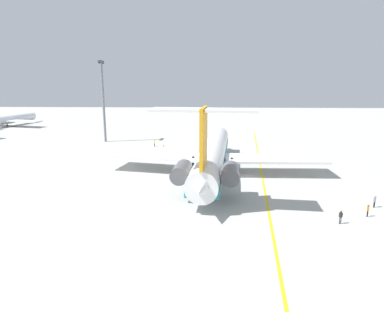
{
  "coord_description": "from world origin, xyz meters",
  "views": [
    {
      "loc": [
        -58.89,
        7.7,
        17.48
      ],
      "look_at": [
        3.06,
        10.11,
        3.3
      ],
      "focal_mm": 31.07,
      "sensor_mm": 36.0,
      "label": 1
    }
  ],
  "objects_px": {
    "airliner_far_right": "(8,119)",
    "light_mast": "(103,98)",
    "ground_crew_portside": "(341,215)",
    "ground_crew_starboard": "(375,200)",
    "safety_cone_nose": "(163,145)",
    "ground_crew_near_tail": "(154,143)",
    "main_jetliner": "(212,155)",
    "ground_crew_near_nose": "(368,209)"
  },
  "relations": [
    {
      "from": "ground_crew_near_tail",
      "to": "ground_crew_portside",
      "type": "relative_size",
      "value": 1.01
    },
    {
      "from": "ground_crew_near_nose",
      "to": "ground_crew_near_tail",
      "type": "height_order",
      "value": "ground_crew_near_tail"
    },
    {
      "from": "ground_crew_portside",
      "to": "light_mast",
      "type": "height_order",
      "value": "light_mast"
    },
    {
      "from": "main_jetliner",
      "to": "ground_crew_near_nose",
      "type": "relative_size",
      "value": 29.37
    },
    {
      "from": "ground_crew_near_nose",
      "to": "ground_crew_portside",
      "type": "bearing_deg",
      "value": -95.41
    },
    {
      "from": "ground_crew_near_tail",
      "to": "light_mast",
      "type": "bearing_deg",
      "value": 111.74
    },
    {
      "from": "main_jetliner",
      "to": "ground_crew_near_nose",
      "type": "xyz_separation_m",
      "value": [
        -19.05,
        -19.95,
        -2.79
      ]
    },
    {
      "from": "ground_crew_near_nose",
      "to": "safety_cone_nose",
      "type": "relative_size",
      "value": 2.99
    },
    {
      "from": "ground_crew_starboard",
      "to": "safety_cone_nose",
      "type": "distance_m",
      "value": 55.35
    },
    {
      "from": "main_jetliner",
      "to": "light_mast",
      "type": "relative_size",
      "value": 2.11
    },
    {
      "from": "ground_crew_near_tail",
      "to": "light_mast",
      "type": "height_order",
      "value": "light_mast"
    },
    {
      "from": "ground_crew_starboard",
      "to": "safety_cone_nose",
      "type": "bearing_deg",
      "value": 15.16
    },
    {
      "from": "ground_crew_near_nose",
      "to": "light_mast",
      "type": "bearing_deg",
      "value": -169.91
    },
    {
      "from": "ground_crew_portside",
      "to": "ground_crew_starboard",
      "type": "xyz_separation_m",
      "value": [
        5.71,
        -6.93,
        0.05
      ]
    },
    {
      "from": "ground_crew_portside",
      "to": "safety_cone_nose",
      "type": "bearing_deg",
      "value": -141.49
    },
    {
      "from": "main_jetliner",
      "to": "airliner_far_right",
      "type": "bearing_deg",
      "value": 55.43
    },
    {
      "from": "ground_crew_near_nose",
      "to": "ground_crew_near_tail",
      "type": "bearing_deg",
      "value": -176.15
    },
    {
      "from": "airliner_far_right",
      "to": "ground_crew_portside",
      "type": "bearing_deg",
      "value": -119.77
    },
    {
      "from": "light_mast",
      "to": "main_jetliner",
      "type": "bearing_deg",
      "value": -138.04
    },
    {
      "from": "ground_crew_starboard",
      "to": "main_jetliner",
      "type": "bearing_deg",
      "value": 30.86
    },
    {
      "from": "ground_crew_near_nose",
      "to": "airliner_far_right",
      "type": "bearing_deg",
      "value": -164.3
    },
    {
      "from": "main_jetliner",
      "to": "light_mast",
      "type": "xyz_separation_m",
      "value": [
        33.85,
        30.43,
        8.78
      ]
    },
    {
      "from": "airliner_far_right",
      "to": "ground_crew_starboard",
      "type": "xyz_separation_m",
      "value": [
        -81.24,
        -100.49,
        -1.48
      ]
    },
    {
      "from": "light_mast",
      "to": "ground_crew_portside",
      "type": "bearing_deg",
      "value": -140.26
    },
    {
      "from": "ground_crew_near_tail",
      "to": "ground_crew_starboard",
      "type": "distance_m",
      "value": 56.55
    },
    {
      "from": "airliner_far_right",
      "to": "ground_crew_portside",
      "type": "xyz_separation_m",
      "value": [
        -86.94,
        -93.57,
        -1.52
      ]
    },
    {
      "from": "airliner_far_right",
      "to": "light_mast",
      "type": "height_order",
      "value": "light_mast"
    },
    {
      "from": "ground_crew_near_tail",
      "to": "ground_crew_starboard",
      "type": "bearing_deg",
      "value": -92.02
    },
    {
      "from": "ground_crew_portside",
      "to": "ground_crew_starboard",
      "type": "relative_size",
      "value": 0.96
    },
    {
      "from": "airliner_far_right",
      "to": "ground_crew_near_tail",
      "type": "bearing_deg",
      "value": -108.48
    },
    {
      "from": "main_jetliner",
      "to": "ground_crew_near_tail",
      "type": "xyz_separation_m",
      "value": [
        26.69,
        14.97,
        -2.72
      ]
    },
    {
      "from": "airliner_far_right",
      "to": "ground_crew_starboard",
      "type": "relative_size",
      "value": 16.34
    },
    {
      "from": "ground_crew_portside",
      "to": "ground_crew_starboard",
      "type": "height_order",
      "value": "ground_crew_starboard"
    },
    {
      "from": "ground_crew_starboard",
      "to": "ground_crew_near_tail",
      "type": "bearing_deg",
      "value": 17.28
    },
    {
      "from": "main_jetliner",
      "to": "ground_crew_near_nose",
      "type": "distance_m",
      "value": 27.73
    },
    {
      "from": "ground_crew_near_nose",
      "to": "ground_crew_near_tail",
      "type": "xyz_separation_m",
      "value": [
        45.75,
        34.92,
        0.07
      ]
    },
    {
      "from": "airliner_far_right",
      "to": "ground_crew_starboard",
      "type": "distance_m",
      "value": 129.23
    },
    {
      "from": "main_jetliner",
      "to": "ground_crew_near_nose",
      "type": "bearing_deg",
      "value": -128.24
    },
    {
      "from": "light_mast",
      "to": "airliner_far_right",
      "type": "bearing_deg",
      "value": 56.37
    },
    {
      "from": "ground_crew_starboard",
      "to": "safety_cone_nose",
      "type": "height_order",
      "value": "ground_crew_starboard"
    },
    {
      "from": "airliner_far_right",
      "to": "safety_cone_nose",
      "type": "relative_size",
      "value": 53.85
    },
    {
      "from": "main_jetliner",
      "to": "airliner_far_right",
      "type": "distance_m",
      "value": 101.92
    }
  ]
}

